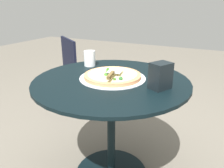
# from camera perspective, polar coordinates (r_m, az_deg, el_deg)

# --- Properties ---
(patio_table) EXTENTS (0.92, 0.92, 0.72)m
(patio_table) POSITION_cam_1_polar(r_m,az_deg,el_deg) (1.35, -0.21, -6.09)
(patio_table) COLOR black
(patio_table) RESTS_ON ground
(pizza_on_tray) EXTENTS (0.40, 0.40, 0.05)m
(pizza_on_tray) POSITION_cam_1_polar(r_m,az_deg,el_deg) (1.29, -0.01, 2.18)
(pizza_on_tray) COLOR silver
(pizza_on_tray) RESTS_ON patio_table
(pizza_server) EXTENTS (0.22, 0.10, 0.02)m
(pizza_server) POSITION_cam_1_polar(r_m,az_deg,el_deg) (1.22, 0.23, 2.96)
(pizza_server) COLOR silver
(pizza_server) RESTS_ON pizza_on_tray
(drinking_cup) EXTENTS (0.08, 0.08, 0.11)m
(drinking_cup) POSITION_cam_1_polar(r_m,az_deg,el_deg) (1.55, -5.93, 6.76)
(drinking_cup) COLOR white
(drinking_cup) RESTS_ON patio_table
(napkin_dispenser) EXTENTS (0.13, 0.12, 0.14)m
(napkin_dispenser) POSITION_cam_1_polar(r_m,az_deg,el_deg) (1.14, 12.70, 2.13)
(napkin_dispenser) COLOR black
(napkin_dispenser) RESTS_ON patio_table
(patio_chair_far) EXTENTS (0.61, 0.61, 0.80)m
(patio_chair_far) POSITION_cam_1_polar(r_m,az_deg,el_deg) (2.37, -8.10, 4.24)
(patio_chair_far) COLOR black
(patio_chair_far) RESTS_ON ground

